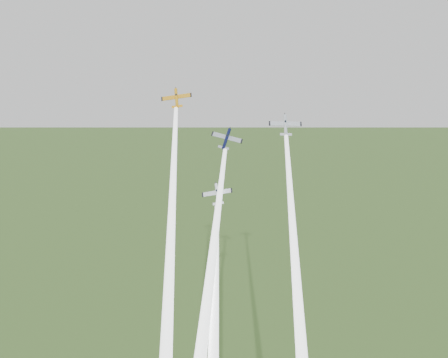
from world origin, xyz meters
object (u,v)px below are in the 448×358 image
plane_silver_right (285,125)px  plane_silver_low (217,194)px  plane_yellow (176,98)px  plane_navy (226,139)px

plane_silver_right → plane_silver_low: bearing=-150.3°
plane_silver_right → plane_silver_low: 23.42m
plane_silver_right → plane_silver_low: (-12.72, -13.24, -14.53)m
plane_yellow → plane_navy: 16.21m
plane_yellow → plane_silver_right: size_ratio=0.97×
plane_navy → plane_silver_low: bearing=-95.4°
plane_silver_right → plane_silver_low: plane_silver_right is taller
plane_navy → plane_silver_right: 14.26m
plane_yellow → plane_navy: bearing=-26.1°
plane_silver_right → plane_navy: bearing=-179.5°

